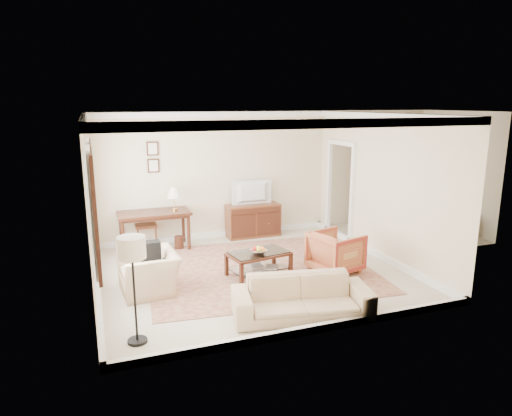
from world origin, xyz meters
TOP-DOWN VIEW (x-y plane):
  - room_shell at (0.00, 0.00)m, footprint 5.51×5.01m
  - annex_bedroom at (4.49, 1.15)m, footprint 3.00×2.70m
  - window_front at (-2.70, -0.70)m, footprint 0.12×1.56m
  - window_rear at (-2.70, 0.90)m, footprint 0.12×1.56m
  - doorway at (2.71, 1.50)m, footprint 0.10×1.12m
  - rug at (0.19, 0.10)m, footprint 4.42×3.89m
  - writing_desk at (-1.48, 2.02)m, footprint 1.51×0.76m
  - desk_chair at (-1.63, 2.37)m, footprint 0.54×0.54m
  - desk_lamp at (-1.03, 2.02)m, footprint 0.32×0.32m
  - framed_prints at (-1.38, 2.47)m, footprint 0.25×0.04m
  - sideboard at (0.83, 2.23)m, footprint 1.25×0.48m
  - tv at (0.83, 2.21)m, footprint 0.92×0.53m
  - coffee_table at (0.07, -0.21)m, footprint 1.17×0.81m
  - fruit_bowl at (0.03, -0.29)m, footprint 0.42×0.42m
  - book_a at (-0.06, -0.14)m, footprint 0.28×0.05m
  - book_b at (0.19, -0.25)m, footprint 0.26×0.16m
  - striped_armchair at (1.48, -0.50)m, footprint 0.96×0.99m
  - club_armchair at (-1.89, -0.22)m, footprint 0.73×1.07m
  - backpack at (-1.84, -0.19)m, footprint 0.33×0.38m
  - sofa at (0.10, -1.94)m, footprint 2.10×0.98m
  - floor_lamp at (-2.27, -1.89)m, footprint 0.36×0.36m

SIDE VIEW (x-z plane):
  - rug at x=0.19m, z-range 0.00..0.01m
  - book_b at x=0.19m, z-range -0.01..0.36m
  - book_a at x=-0.06m, z-range -0.01..0.37m
  - annex_bedroom at x=4.49m, z-range -1.11..1.79m
  - coffee_table at x=0.07m, z-range 0.12..0.58m
  - sideboard at x=0.83m, z-range 0.00..0.77m
  - sofa at x=0.10m, z-range 0.00..0.79m
  - striped_armchair at x=1.48m, z-range 0.00..0.84m
  - club_armchair at x=-1.89m, z-range 0.00..0.90m
  - fruit_bowl at x=0.03m, z-range 0.46..0.56m
  - desk_chair at x=-1.63m, z-range 0.00..1.05m
  - backpack at x=-1.84m, z-range 0.49..0.89m
  - writing_desk at x=-1.48m, z-range 0.30..1.13m
  - doorway at x=2.71m, z-range -0.05..2.20m
  - desk_lamp at x=-1.03m, z-range 0.83..1.33m
  - floor_lamp at x=-2.27m, z-range 0.48..1.93m
  - tv at x=0.83m, z-range 1.17..1.29m
  - window_front at x=-2.70m, z-range 0.65..2.45m
  - window_rear at x=-2.70m, z-range 0.65..2.45m
  - framed_prints at x=-1.38m, z-range 1.60..2.28m
  - room_shell at x=0.00m, z-range 1.02..3.93m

